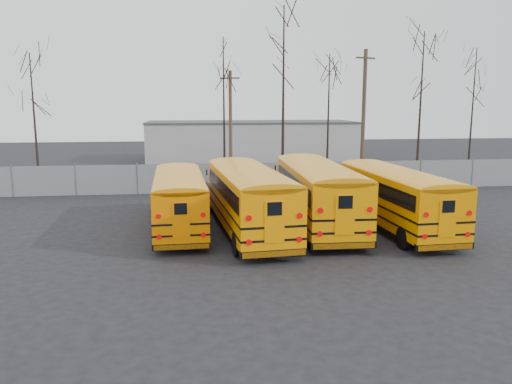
{
  "coord_description": "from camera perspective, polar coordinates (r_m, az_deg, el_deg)",
  "views": [
    {
      "loc": [
        -4.18,
        -21.87,
        6.06
      ],
      "look_at": [
        -1.1,
        2.88,
        1.6
      ],
      "focal_mm": 35.0,
      "sensor_mm": 36.0,
      "label": 1
    }
  ],
  "objects": [
    {
      "name": "bus_c",
      "position": [
        24.73,
        6.95,
        0.37
      ],
      "size": [
        2.95,
        11.63,
        3.23
      ],
      "rotation": [
        0.0,
        0.0,
        -0.03
      ],
      "color": "black",
      "rests_on": "ground"
    },
    {
      "name": "utility_pole_right",
      "position": [
        42.07,
        12.19,
        8.87
      ],
      "size": [
        1.77,
        0.74,
        10.3
      ],
      "rotation": [
        0.0,
        0.0,
        0.34
      ],
      "color": "#463828",
      "rests_on": "ground"
    },
    {
      "name": "bus_a",
      "position": [
        24.27,
        -8.78,
        -0.43
      ],
      "size": [
        2.75,
        10.21,
        2.83
      ],
      "rotation": [
        0.0,
        0.0,
        0.04
      ],
      "color": "black",
      "rests_on": "ground"
    },
    {
      "name": "bus_d",
      "position": [
        25.01,
        15.53,
        -0.13
      ],
      "size": [
        2.97,
        10.83,
        3.0
      ],
      "rotation": [
        0.0,
        0.0,
        0.05
      ],
      "color": "black",
      "rests_on": "ground"
    },
    {
      "name": "tree_3",
      "position": [
        39.71,
        8.26,
        8.34
      ],
      "size": [
        0.26,
        0.26,
        9.78
      ],
      "primitive_type": "cone",
      "color": "black",
      "rests_on": "ground"
    },
    {
      "name": "tree_2",
      "position": [
        36.82,
        3.13,
        10.7
      ],
      "size": [
        0.26,
        0.26,
        12.85
      ],
      "primitive_type": "cone",
      "color": "black",
      "rests_on": "ground"
    },
    {
      "name": "utility_pole_left",
      "position": [
        38.95,
        -2.93,
        7.63
      ],
      "size": [
        1.46,
        0.63,
        8.49
      ],
      "rotation": [
        0.0,
        0.0,
        -0.35
      ],
      "color": "brown",
      "rests_on": "ground"
    },
    {
      "name": "tree_4",
      "position": [
        40.94,
        18.26,
        9.12
      ],
      "size": [
        0.26,
        0.26,
        11.38
      ],
      "primitive_type": "cone",
      "color": "black",
      "rests_on": "ground"
    },
    {
      "name": "bus_b",
      "position": [
        23.36,
        -0.92,
        -0.23
      ],
      "size": [
        3.6,
        11.5,
        3.17
      ],
      "rotation": [
        0.0,
        0.0,
        0.09
      ],
      "color": "black",
      "rests_on": "ground"
    },
    {
      "name": "distant_building",
      "position": [
        54.37,
        -0.56,
        5.85
      ],
      "size": [
        22.0,
        8.0,
        4.0
      ],
      "primitive_type": "cube",
      "color": "#ADADA8",
      "rests_on": "ground"
    },
    {
      "name": "fence",
      "position": [
        34.5,
        -0.07,
        1.7
      ],
      "size": [
        40.0,
        0.04,
        2.0
      ],
      "primitive_type": "cube",
      "color": "gray",
      "rests_on": "ground"
    },
    {
      "name": "tree_5",
      "position": [
        44.55,
        23.46,
        8.22
      ],
      "size": [
        0.26,
        0.26,
        10.42
      ],
      "primitive_type": "cone",
      "color": "black",
      "rests_on": "ground"
    },
    {
      "name": "tree_1",
      "position": [
        38.01,
        -3.69,
        9.18
      ],
      "size": [
        0.26,
        0.26,
        10.88
      ],
      "primitive_type": "cone",
      "color": "black",
      "rests_on": "ground"
    },
    {
      "name": "ground",
      "position": [
        23.07,
        3.61,
        -5.11
      ],
      "size": [
        120.0,
        120.0,
        0.0
      ],
      "primitive_type": "plane",
      "color": "black",
      "rests_on": "ground"
    },
    {
      "name": "tree_0",
      "position": [
        37.29,
        -23.96,
        7.15
      ],
      "size": [
        0.26,
        0.26,
        9.35
      ],
      "primitive_type": "cone",
      "color": "black",
      "rests_on": "ground"
    }
  ]
}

